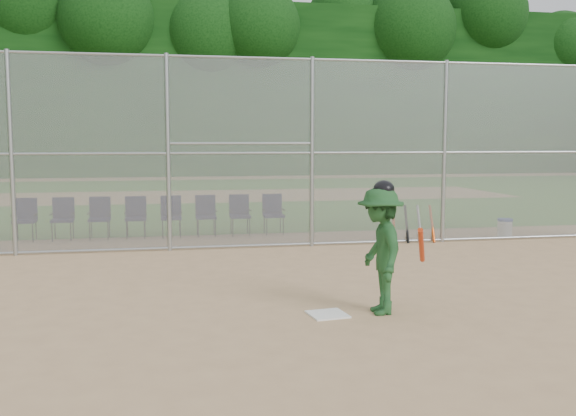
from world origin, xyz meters
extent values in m
plane|color=tan|center=(0.00, 0.00, 0.00)|extent=(100.00, 100.00, 0.00)
plane|color=#31681F|center=(0.00, 18.00, 0.01)|extent=(100.00, 100.00, 0.00)
plane|color=tan|center=(0.00, 18.00, 0.01)|extent=(24.00, 24.00, 0.00)
cube|color=gray|center=(0.00, 5.00, 2.00)|extent=(16.00, 0.02, 4.00)
cylinder|color=#9EA3A8|center=(0.00, 5.00, 3.95)|extent=(16.00, 0.05, 0.05)
cube|color=black|center=(0.00, 35.00, 5.50)|extent=(80.00, 5.00, 11.00)
cube|color=white|center=(-0.04, -0.40, 0.01)|extent=(0.53, 0.53, 0.02)
imported|color=#1E4C23|center=(0.66, -0.42, 0.83)|extent=(0.69, 1.11, 1.66)
ellipsoid|color=black|center=(0.66, -0.42, 1.63)|extent=(0.27, 0.30, 0.23)
cylinder|color=red|center=(1.06, -0.82, 0.95)|extent=(0.38, 0.69, 0.54)
cylinder|color=white|center=(5.70, 5.30, 0.20)|extent=(0.33, 0.33, 0.39)
cylinder|color=#263CA7|center=(5.70, 5.30, 0.42)|extent=(0.35, 0.35, 0.05)
cylinder|color=#D84C14|center=(2.88, 5.06, 0.42)|extent=(0.06, 0.28, 0.84)
cylinder|color=black|center=(3.18, 5.06, 0.41)|extent=(0.06, 0.31, 0.83)
cylinder|color=#B2B2B7|center=(3.48, 5.06, 0.41)|extent=(0.06, 0.34, 0.82)
cylinder|color=#D84C14|center=(3.78, 5.06, 0.41)|extent=(0.06, 0.36, 0.81)
camera|label=1|loc=(-2.08, -8.28, 2.25)|focal=40.00mm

